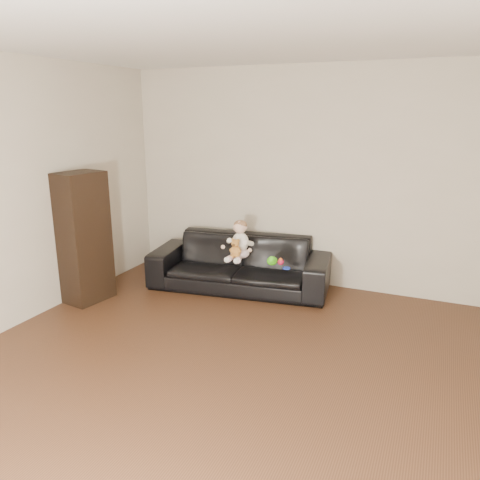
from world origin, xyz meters
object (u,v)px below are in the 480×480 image
at_px(teddy_bear, 236,248).
at_px(toy_rattle, 281,262).
at_px(cabinet, 84,238).
at_px(toy_green, 272,261).
at_px(baby, 240,242).
at_px(toy_blue_disc, 286,268).
at_px(sofa, 240,263).

xyz_separation_m(teddy_bear, toy_rattle, (0.51, 0.09, -0.12)).
bearing_deg(teddy_bear, cabinet, -161.01).
xyz_separation_m(cabinet, teddy_bear, (1.49, 0.78, -0.16)).
height_order(toy_green, toy_rattle, toy_green).
height_order(baby, toy_blue_disc, baby).
bearing_deg(baby, teddy_bear, -93.80).
bearing_deg(toy_rattle, sofa, 164.29).
bearing_deg(toy_blue_disc, teddy_bear, -179.93).
relative_size(toy_rattle, toy_blue_disc, 0.84).
bearing_deg(baby, toy_blue_disc, -20.43).
distance_m(baby, toy_rattle, 0.55).
bearing_deg(teddy_bear, toy_blue_disc, -8.56).
distance_m(cabinet, baby, 1.74).
distance_m(cabinet, toy_rattle, 2.20).
relative_size(cabinet, toy_green, 10.21).
bearing_deg(sofa, toy_rattle, -23.70).
bearing_deg(teddy_bear, baby, 85.50).
height_order(teddy_bear, toy_blue_disc, teddy_bear).
relative_size(teddy_bear, toy_blue_disc, 2.57).
bearing_deg(cabinet, teddy_bear, 36.63).
distance_m(sofa, baby, 0.32).
distance_m(toy_rattle, toy_blue_disc, 0.14).
bearing_deg(sofa, teddy_bear, -85.23).
xyz_separation_m(teddy_bear, toy_green, (0.42, 0.06, -0.11)).
xyz_separation_m(baby, toy_blue_disc, (0.62, -0.14, -0.19)).
height_order(cabinet, baby, cabinet).
bearing_deg(toy_blue_disc, sofa, 159.34).
height_order(sofa, cabinet, cabinet).
relative_size(teddy_bear, toy_rattle, 3.04).
bearing_deg(toy_blue_disc, cabinet, -159.63).
distance_m(baby, toy_green, 0.47).
relative_size(cabinet, toy_rattle, 20.14).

